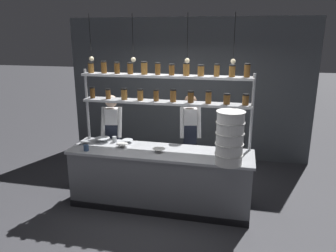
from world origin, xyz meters
The scene contains 15 objects.
ground_plane centered at (0.00, 0.00, 0.00)m, with size 40.00×40.00×0.00m, color #3D3D42.
back_wall centered at (0.00, 2.36, 1.49)m, with size 5.23×0.12×2.98m, color #4C5156.
prep_counter centered at (0.00, 0.00, 0.46)m, with size 2.83×0.76×0.92m.
spice_shelf_unit centered at (0.01, 0.33, 1.79)m, with size 2.72×0.28×2.24m.
chef_left centered at (-1.01, 0.57, 0.94)m, with size 0.40×0.32×1.64m.
chef_center centered at (0.33, 0.80, 0.95)m, with size 0.40×0.33×1.66m.
container_stack centered at (1.05, -0.30, 1.29)m, with size 0.39×0.39×0.75m.
prep_bowl_near_left centered at (-0.62, 0.26, 0.94)m, with size 0.18×0.18×0.05m.
prep_bowl_center_front centered at (-1.04, 0.21, 0.95)m, with size 0.24×0.24×0.07m.
prep_bowl_center_back centered at (-1.27, 0.03, 0.94)m, with size 0.17×0.17×0.05m.
prep_bowl_near_right centered at (-0.01, -0.06, 0.95)m, with size 0.20×0.20×0.05m.
prep_bowl_far_left centered at (-0.63, 0.03, 0.95)m, with size 0.19×0.19×0.05m.
serving_cup_front centered at (-1.11, -0.25, 0.97)m, with size 0.08×0.08×0.09m.
serving_cup_by_board centered at (-0.84, 0.24, 0.97)m, with size 0.07×0.07×0.09m.
pendant_light_row centered at (0.00, 0.00, 2.32)m, with size 2.14×0.07×0.67m.
Camera 1 is at (1.17, -4.58, 2.66)m, focal length 35.00 mm.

